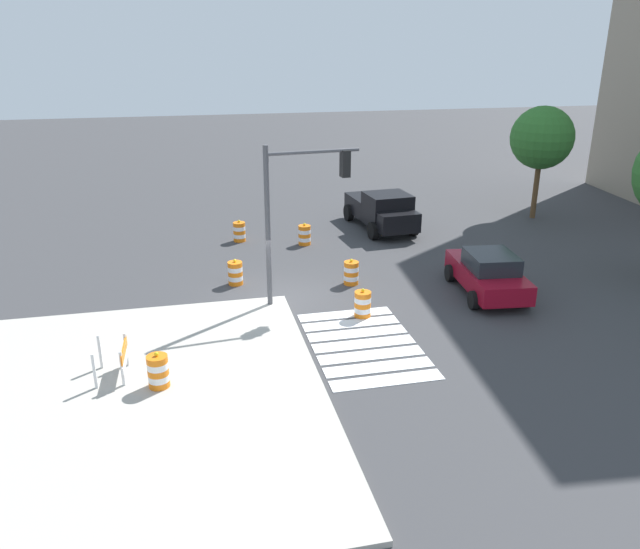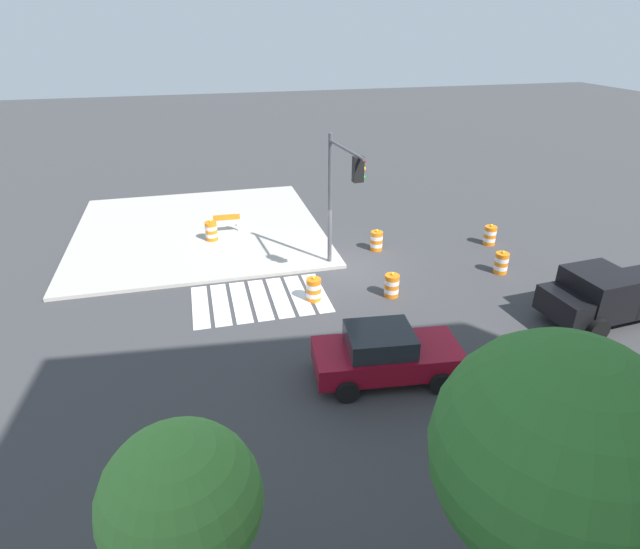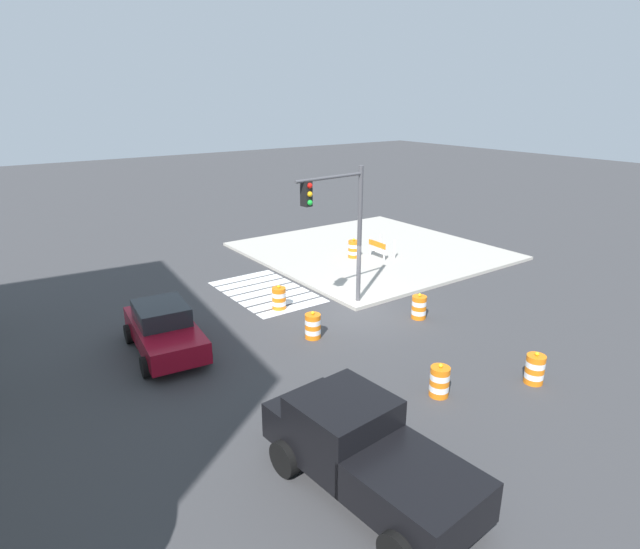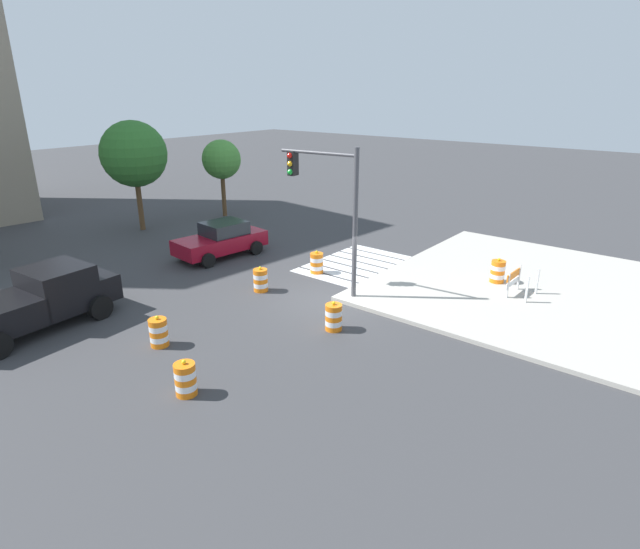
% 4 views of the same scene
% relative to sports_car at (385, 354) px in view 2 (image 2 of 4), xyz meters
% --- Properties ---
extents(ground_plane, '(120.00, 120.00, 0.00)m').
position_rel_sports_car_xyz_m(ground_plane, '(-1.07, -7.37, -0.81)').
color(ground_plane, '#38383A').
extents(sidewalk_corner, '(12.00, 12.00, 0.15)m').
position_rel_sports_car_xyz_m(sidewalk_corner, '(4.93, -13.37, -0.74)').
color(sidewalk_corner, '#ADA89E').
rests_on(sidewalk_corner, ground).
extents(crosswalk_stripes, '(5.10, 3.20, 0.02)m').
position_rel_sports_car_xyz_m(crosswalk_stripes, '(2.93, -5.57, -0.80)').
color(crosswalk_stripes, silver).
rests_on(crosswalk_stripes, ground).
extents(sports_car, '(4.47, 2.49, 1.63)m').
position_rel_sports_car_xyz_m(sports_car, '(0.00, 0.00, 0.00)').
color(sports_car, maroon).
rests_on(sports_car, ground).
extents(pickup_truck, '(5.29, 2.67, 1.92)m').
position_rel_sports_car_xyz_m(pickup_truck, '(-8.76, -1.18, 0.16)').
color(pickup_truck, black).
rests_on(pickup_truck, ground).
extents(traffic_barrel_near_corner, '(0.56, 0.56, 1.02)m').
position_rel_sports_car_xyz_m(traffic_barrel_near_corner, '(-8.41, -8.23, -0.36)').
color(traffic_barrel_near_corner, orange).
rests_on(traffic_barrel_near_corner, ground).
extents(traffic_barrel_crosswalk_end, '(0.56, 0.56, 1.02)m').
position_rel_sports_car_xyz_m(traffic_barrel_crosswalk_end, '(-7.25, -5.38, -0.36)').
color(traffic_barrel_crosswalk_end, orange).
rests_on(traffic_barrel_crosswalk_end, ground).
extents(traffic_barrel_median_near, '(0.56, 0.56, 1.02)m').
position_rel_sports_car_xyz_m(traffic_barrel_median_near, '(-2.04, -4.61, -0.36)').
color(traffic_barrel_median_near, orange).
rests_on(traffic_barrel_median_near, ground).
extents(traffic_barrel_median_far, '(0.56, 0.56, 1.02)m').
position_rel_sports_car_xyz_m(traffic_barrel_median_far, '(-2.98, -8.93, -0.36)').
color(traffic_barrel_median_far, orange).
rests_on(traffic_barrel_median_far, ground).
extents(traffic_barrel_far_curb, '(0.56, 0.56, 1.02)m').
position_rel_sports_car_xyz_m(traffic_barrel_far_curb, '(0.95, -5.03, -0.36)').
color(traffic_barrel_far_curb, orange).
rests_on(traffic_barrel_far_curb, ground).
extents(traffic_barrel_on_sidewalk, '(0.56, 0.56, 1.02)m').
position_rel_sports_car_xyz_m(traffic_barrel_on_sidewalk, '(4.36, -11.65, -0.21)').
color(traffic_barrel_on_sidewalk, orange).
rests_on(traffic_barrel_on_sidewalk, sidewalk_corner).
extents(construction_barricade, '(1.30, 0.81, 1.00)m').
position_rel_sports_car_xyz_m(construction_barricade, '(3.54, -12.70, -0.09)').
color(construction_barricade, silver).
rests_on(construction_barricade, sidewalk_corner).
extents(traffic_light_pole, '(0.64, 3.28, 5.50)m').
position_rel_sports_car_xyz_m(traffic_light_pole, '(-0.59, -6.84, 3.10)').
color(traffic_light_pole, '#4C4C51').
rests_on(traffic_light_pole, sidewalk_corner).
extents(street_tree_streetside_mid, '(2.34, 2.34, 4.65)m').
position_rel_sports_car_xyz_m(street_tree_streetside_mid, '(5.56, 6.12, 2.64)').
color(street_tree_streetside_mid, brown).
rests_on(street_tree_streetside_mid, ground).
extents(street_tree_streetside_far, '(3.53, 3.53, 5.97)m').
position_rel_sports_car_xyz_m(street_tree_streetside_far, '(0.42, 7.23, 3.37)').
color(street_tree_streetside_far, brown).
rests_on(street_tree_streetside_far, ground).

